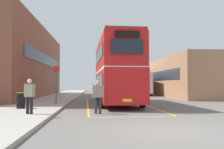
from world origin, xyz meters
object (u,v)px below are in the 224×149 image
(single_deck_bus, at_px, (138,83))
(bus_stop_sign, at_px, (56,81))
(pedestrian_boarding, at_px, (98,94))
(litter_bin, at_px, (21,100))
(pedestrian_waiting_near, at_px, (30,94))
(double_decker_bus, at_px, (115,71))

(single_deck_bus, bearing_deg, bus_stop_sign, -117.22)
(pedestrian_boarding, relative_size, litter_bin, 1.90)
(pedestrian_waiting_near, bearing_deg, pedestrian_boarding, 18.98)
(double_decker_bus, bearing_deg, pedestrian_boarding, -102.97)
(pedestrian_waiting_near, xyz_separation_m, litter_bin, (-1.17, 2.66, -0.48))
(double_decker_bus, bearing_deg, bus_stop_sign, -156.97)
(pedestrian_boarding, distance_m, pedestrian_waiting_near, 3.35)
(pedestrian_boarding, height_order, litter_bin, pedestrian_boarding)
(single_deck_bus, xyz_separation_m, bus_stop_sign, (-8.57, -16.65, 0.07))
(bus_stop_sign, bearing_deg, double_decker_bus, 23.03)
(pedestrian_waiting_near, relative_size, litter_bin, 1.81)
(double_decker_bus, distance_m, bus_stop_sign, 4.60)
(pedestrian_boarding, bearing_deg, double_decker_bus, 77.03)
(single_deck_bus, height_order, litter_bin, single_deck_bus)
(double_decker_bus, xyz_separation_m, single_deck_bus, (4.40, 14.88, -0.87))
(litter_bin, height_order, bus_stop_sign, bus_stop_sign)
(single_deck_bus, distance_m, pedestrian_waiting_near, 23.71)
(litter_bin, relative_size, bus_stop_sign, 0.34)
(bus_stop_sign, bearing_deg, pedestrian_waiting_near, -94.05)
(double_decker_bus, relative_size, bus_stop_sign, 4.14)
(double_decker_bus, xyz_separation_m, pedestrian_boarding, (-1.38, -5.99, -1.53))
(double_decker_bus, xyz_separation_m, litter_bin, (-5.72, -4.41, -1.92))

